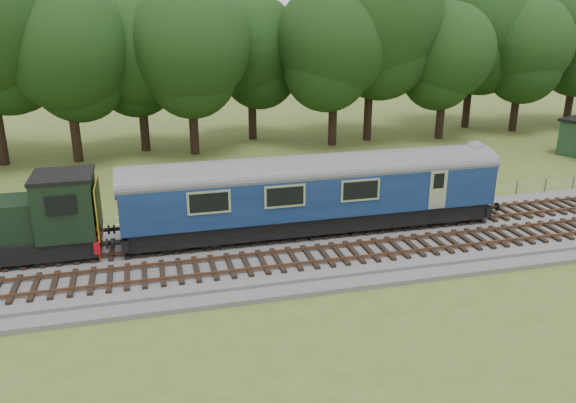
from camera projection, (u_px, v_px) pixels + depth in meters
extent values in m
plane|color=#4D5F23|center=(356.00, 245.00, 26.81)|extent=(120.00, 120.00, 0.00)
cube|color=#4C4C4F|center=(356.00, 242.00, 26.76)|extent=(70.00, 7.00, 0.35)
cube|color=brown|center=(351.00, 230.00, 27.28)|extent=(66.50, 0.07, 0.14)
cube|color=brown|center=(341.00, 220.00, 28.60)|extent=(66.50, 0.07, 0.14)
cube|color=brown|center=(375.00, 255.00, 24.53)|extent=(66.50, 0.07, 0.14)
cube|color=brown|center=(363.00, 243.00, 25.85)|extent=(66.50, 0.07, 0.14)
cube|color=black|center=(314.00, 218.00, 27.35)|extent=(17.46, 2.52, 0.85)
cube|color=#0D2049|center=(314.00, 190.00, 26.89)|extent=(18.00, 2.80, 2.05)
cube|color=yellow|center=(480.00, 183.00, 29.16)|extent=(0.06, 2.74, 1.30)
cube|color=black|center=(425.00, 211.00, 28.84)|extent=(2.60, 2.00, 0.55)
cube|color=black|center=(190.00, 233.00, 25.99)|extent=(2.60, 2.00, 0.55)
cube|color=black|center=(66.00, 206.00, 24.17)|extent=(2.40, 2.55, 2.60)
cube|color=#A20C14|center=(99.00, 237.00, 24.97)|extent=(0.25, 2.60, 0.55)
cube|color=yellow|center=(98.00, 207.00, 24.55)|extent=(0.06, 2.55, 2.30)
imported|color=#FF540D|center=(94.00, 240.00, 24.01)|extent=(0.80, 0.64, 1.90)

